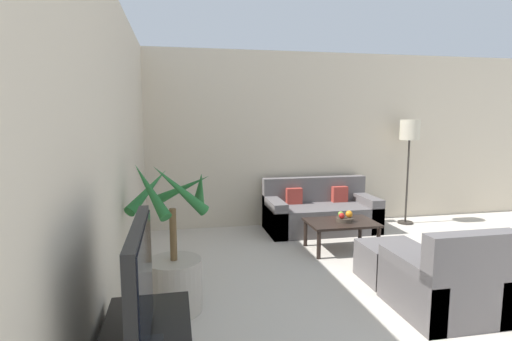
{
  "coord_description": "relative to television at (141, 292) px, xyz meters",
  "views": [
    {
      "loc": [
        -2.95,
        0.43,
        1.71
      ],
      "look_at": [
        -1.9,
        5.55,
        1.0
      ],
      "focal_mm": 28.0,
      "sensor_mm": 36.0,
      "label": 1
    }
  ],
  "objects": [
    {
      "name": "wall_back",
      "position": [
        3.11,
        4.29,
        0.42
      ],
      "size": [
        8.37,
        0.06,
        2.7
      ],
      "color": "beige",
      "rests_on": "ground_plane"
    },
    {
      "name": "floor_lamp",
      "position": [
        3.78,
        3.89,
        0.47
      ],
      "size": [
        0.3,
        0.3,
        1.66
      ],
      "color": "#2D2823",
      "rests_on": "ground_plane"
    },
    {
      "name": "armchair",
      "position": [
        2.44,
        1.14,
        -0.66
      ],
      "size": [
        0.8,
        0.81,
        0.81
      ],
      "color": "#605B5B",
      "rests_on": "ground_plane"
    },
    {
      "name": "apple_red",
      "position": [
        2.21,
        2.84,
        -0.47
      ],
      "size": [
        0.07,
        0.07,
        0.07
      ],
      "color": "red",
      "rests_on": "fruit_bowl"
    },
    {
      "name": "coffee_table",
      "position": [
        2.23,
        2.88,
        -0.6
      ],
      "size": [
        0.87,
        0.59,
        0.38
      ],
      "color": "black",
      "rests_on": "ground_plane"
    },
    {
      "name": "orange_fruit",
      "position": [
        2.33,
        2.87,
        -0.46
      ],
      "size": [
        0.09,
        0.09,
        0.09
      ],
      "color": "orange",
      "rests_on": "fruit_bowl"
    },
    {
      "name": "television",
      "position": [
        0.0,
        0.0,
        0.0
      ],
      "size": [
        0.18,
        0.78,
        0.61
      ],
      "color": "black",
      "rests_on": "tv_console"
    },
    {
      "name": "fruit_bowl",
      "position": [
        2.27,
        2.87,
        -0.53
      ],
      "size": [
        0.22,
        0.22,
        0.05
      ],
      "color": "#42382D",
      "rests_on": "coffee_table"
    },
    {
      "name": "wall_left",
      "position": [
        -0.3,
        1.04,
        0.42
      ],
      "size": [
        0.06,
        8.05,
        2.7
      ],
      "color": "beige",
      "rests_on": "ground_plane"
    },
    {
      "name": "sofa_loveseat",
      "position": [
        2.29,
        3.81,
        -0.67
      ],
      "size": [
        1.64,
        0.79,
        0.77
      ],
      "color": "#605B5B",
      "rests_on": "ground_plane"
    },
    {
      "name": "potted_palm",
      "position": [
        0.13,
        1.65,
        -0.51
      ],
      "size": [
        0.77,
        0.76,
        1.36
      ],
      "color": "#ADA393",
      "rests_on": "ground_plane"
    },
    {
      "name": "ottoman",
      "position": [
        2.36,
        1.89,
        -0.74
      ],
      "size": [
        0.6,
        0.51,
        0.39
      ],
      "color": "#605B5B",
      "rests_on": "ground_plane"
    },
    {
      "name": "apple_green",
      "position": [
        2.24,
        2.91,
        -0.47
      ],
      "size": [
        0.07,
        0.07,
        0.07
      ],
      "color": "olive",
      "rests_on": "fruit_bowl"
    }
  ]
}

